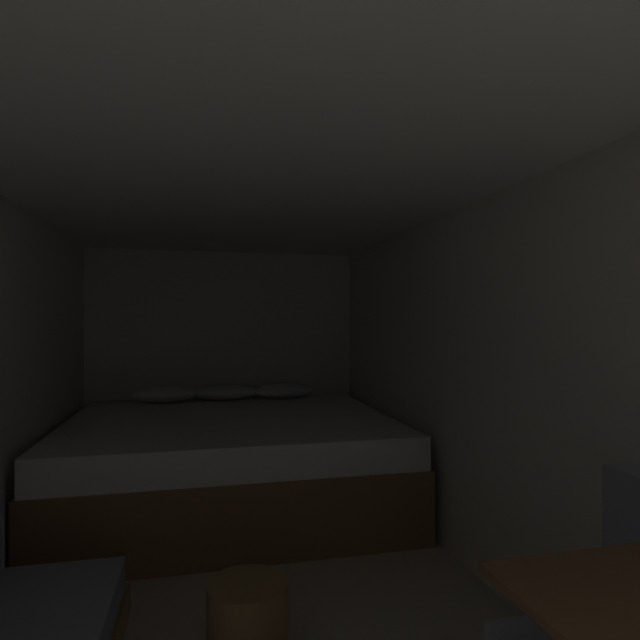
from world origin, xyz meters
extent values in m
plane|color=#B2A893|center=(0.00, 1.82, 0.00)|extent=(7.20, 7.20, 0.00)
cube|color=silver|center=(0.00, 4.44, 1.03)|extent=(2.59, 0.05, 2.06)
cube|color=silver|center=(1.27, 1.82, 1.03)|extent=(0.05, 5.20, 2.06)
cube|color=white|center=(0.00, 1.82, 2.08)|extent=(2.59, 5.20, 0.05)
cube|color=brown|center=(0.00, 3.36, 0.23)|extent=(2.37, 2.02, 0.47)
cube|color=white|center=(0.00, 3.36, 0.57)|extent=(2.33, 1.98, 0.21)
ellipsoid|color=white|center=(-0.53, 4.17, 0.75)|extent=(0.56, 0.28, 0.14)
ellipsoid|color=white|center=(0.53, 4.17, 0.75)|extent=(0.56, 0.28, 0.14)
ellipsoid|color=white|center=(0.00, 4.17, 0.75)|extent=(0.56, 0.28, 0.14)
cylinder|color=olive|center=(-0.03, 1.68, 0.13)|extent=(0.35, 0.35, 0.26)
camera|label=1|loc=(-0.23, -0.59, 1.40)|focal=28.99mm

